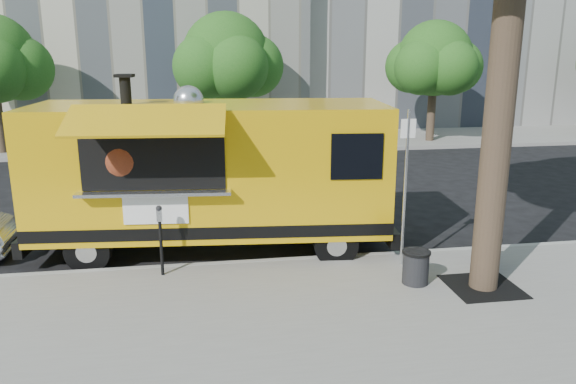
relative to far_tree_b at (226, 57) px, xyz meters
name	(u,v)px	position (x,y,z in m)	size (l,w,h in m)	color
ground	(308,248)	(1.00, -12.70, -3.83)	(120.00, 120.00, 0.00)	black
sidewalk	(359,336)	(1.00, -16.70, -3.76)	(60.00, 6.00, 0.15)	gray
curb	(316,261)	(1.00, -13.63, -3.76)	(60.00, 0.14, 0.16)	#999993
far_sidewalk	(250,142)	(1.00, 0.80, -3.76)	(60.00, 5.00, 0.15)	gray
tree_well	(483,287)	(3.60, -15.50, -3.68)	(1.20, 1.20, 0.02)	black
far_tree_b	(226,57)	(0.00, 0.00, 0.00)	(3.60, 3.60, 5.50)	#33261C
far_tree_c	(435,59)	(9.00, -0.30, -0.12)	(3.24, 3.24, 5.21)	#33261C
sign_post	(406,179)	(2.55, -14.25, -1.98)	(0.28, 0.06, 3.00)	silver
parking_meter	(160,232)	(-2.00, -14.05, -2.85)	(0.11, 0.11, 1.33)	black
food_truck	(210,172)	(-1.04, -12.53, -2.09)	(7.64, 3.78, 3.70)	#DFA80B
trash_bin_left	(487,252)	(4.10, -14.67, -3.37)	(0.49, 0.49, 0.59)	black
trash_bin_right	(416,266)	(2.48, -15.15, -3.36)	(0.50, 0.50, 0.60)	black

